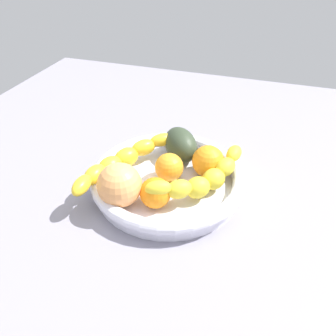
% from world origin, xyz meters
% --- Properties ---
extents(kitchen_counter, '(1.20, 1.20, 0.03)m').
position_xyz_m(kitchen_counter, '(0.00, 0.00, 0.01)').
color(kitchen_counter, gray).
rests_on(kitchen_counter, ground).
extents(fruit_bowl, '(0.29, 0.29, 0.04)m').
position_xyz_m(fruit_bowl, '(0.00, 0.00, 0.05)').
color(fruit_bowl, white).
rests_on(fruit_bowl, kitchen_counter).
extents(banana_draped_left, '(0.23, 0.13, 0.05)m').
position_xyz_m(banana_draped_left, '(-0.00, 0.09, 0.08)').
color(banana_draped_left, yellow).
rests_on(banana_draped_left, fruit_bowl).
extents(banana_draped_right, '(0.19, 0.14, 0.05)m').
position_xyz_m(banana_draped_right, '(-0.01, -0.07, 0.08)').
color(banana_draped_right, yellow).
rests_on(banana_draped_right, fruit_bowl).
extents(orange_front, '(0.05, 0.05, 0.05)m').
position_xyz_m(orange_front, '(0.01, 0.00, 0.07)').
color(orange_front, orange).
rests_on(orange_front, fruit_bowl).
extents(orange_mid_left, '(0.05, 0.05, 0.05)m').
position_xyz_m(orange_mid_left, '(-0.07, -0.00, 0.07)').
color(orange_mid_left, orange).
rests_on(orange_mid_left, fruit_bowl).
extents(orange_mid_right, '(0.06, 0.06, 0.06)m').
position_xyz_m(orange_mid_right, '(0.04, -0.07, 0.08)').
color(orange_mid_right, orange).
rests_on(orange_mid_right, fruit_bowl).
extents(avocado_dark, '(0.11, 0.11, 0.07)m').
position_xyz_m(avocado_dark, '(0.08, 0.00, 0.08)').
color(avocado_dark, '#313E2B').
rests_on(avocado_dark, fruit_bowl).
extents(peach_blush, '(0.08, 0.08, 0.08)m').
position_xyz_m(peach_blush, '(-0.08, 0.06, 0.09)').
color(peach_blush, '#F9A45C').
rests_on(peach_blush, fruit_bowl).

